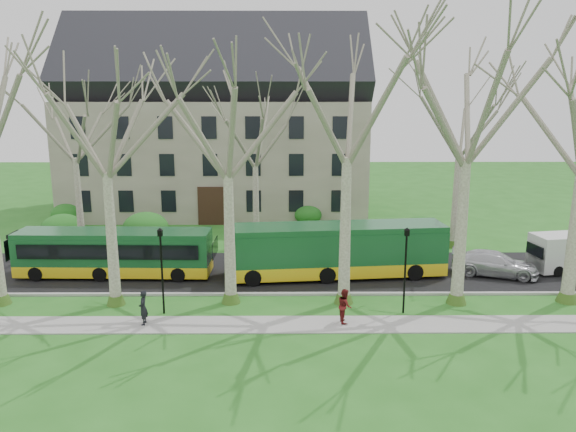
% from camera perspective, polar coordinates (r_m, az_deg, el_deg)
% --- Properties ---
extents(ground, '(120.00, 120.00, 0.00)m').
position_cam_1_polar(ground, '(29.47, -0.43, -9.08)').
color(ground, '#24631C').
rests_on(ground, ground).
extents(sidewalk, '(70.00, 2.00, 0.06)m').
position_cam_1_polar(sidewalk, '(27.15, -0.43, -10.97)').
color(sidewalk, gray).
rests_on(sidewalk, ground).
extents(road, '(80.00, 8.00, 0.06)m').
position_cam_1_polar(road, '(34.63, -0.42, -5.67)').
color(road, black).
rests_on(road, ground).
extents(curb, '(80.00, 0.25, 0.14)m').
position_cam_1_polar(curb, '(30.84, -0.43, -7.93)').
color(curb, '#A5A39E').
rests_on(curb, ground).
extents(building, '(26.50, 12.20, 16.00)m').
position_cam_1_polar(building, '(51.81, -7.16, 9.40)').
color(building, gray).
rests_on(building, ground).
extents(tree_row_verge, '(49.00, 7.00, 14.00)m').
position_cam_1_polar(tree_row_verge, '(27.95, -0.45, 4.61)').
color(tree_row_verge, gray).
rests_on(tree_row_verge, ground).
extents(tree_row_far, '(33.00, 7.00, 12.00)m').
position_cam_1_polar(tree_row_far, '(38.72, -2.41, 5.35)').
color(tree_row_far, gray).
rests_on(tree_row_far, ground).
extents(lamp_row, '(36.22, 0.22, 4.30)m').
position_cam_1_polar(lamp_row, '(27.66, -0.44, -4.89)').
color(lamp_row, black).
rests_on(lamp_row, ground).
extents(hedges, '(30.60, 8.60, 2.00)m').
position_cam_1_polar(hedges, '(42.81, -6.67, -0.83)').
color(hedges, '#1F5C1A').
rests_on(hedges, ground).
extents(bus_lead, '(11.44, 2.65, 2.85)m').
position_cam_1_polar(bus_lead, '(34.98, -17.21, -3.57)').
color(bus_lead, '#164F27').
rests_on(bus_lead, road).
extents(bus_follow, '(13.17, 3.99, 3.24)m').
position_cam_1_polar(bus_follow, '(33.38, 4.77, -3.45)').
color(bus_follow, '#164F27').
rests_on(bus_follow, road).
extents(sedan, '(5.36, 3.48, 1.44)m').
position_cam_1_polar(sedan, '(35.88, 20.26, -4.56)').
color(sedan, silver).
rests_on(sedan, road).
extents(van_a, '(5.58, 2.82, 2.33)m').
position_cam_1_polar(van_a, '(38.62, 27.14, -3.31)').
color(van_a, silver).
rests_on(van_a, road).
extents(pedestrian_a, '(0.43, 0.63, 1.66)m').
position_cam_1_polar(pedestrian_a, '(27.67, -14.50, -9.00)').
color(pedestrian_a, black).
rests_on(pedestrian_a, sidewalk).
extents(pedestrian_b, '(0.69, 0.86, 1.66)m').
position_cam_1_polar(pedestrian_b, '(27.18, 5.79, -9.05)').
color(pedestrian_b, '#5C1516').
rests_on(pedestrian_b, sidewalk).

